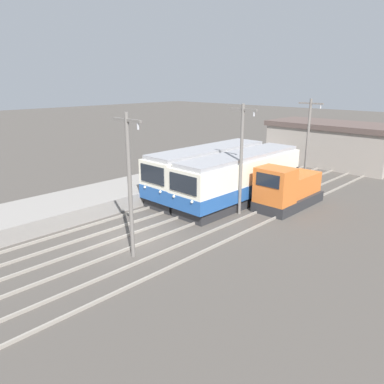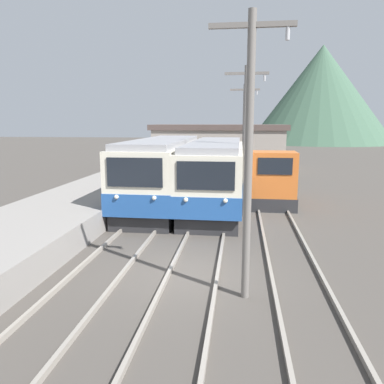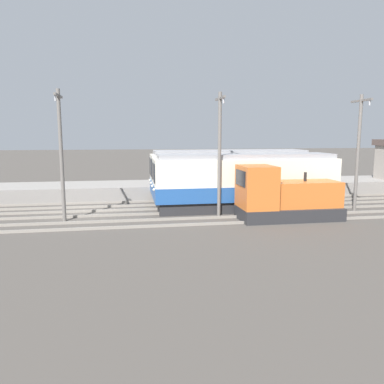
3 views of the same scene
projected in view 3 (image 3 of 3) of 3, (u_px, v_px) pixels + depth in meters
The scene contains 11 objects.
ground_plane at pixel (91, 214), 22.21m from camera, with size 200.00×200.00×0.00m, color #47423D.
platform_left at pixel (99, 191), 28.23m from camera, with size 4.50×54.00×0.96m, color gray.
track_left at pixel (95, 205), 24.74m from camera, with size 1.54×60.00×0.14m.
track_center at pixel (91, 213), 22.01m from camera, with size 1.54×60.00×0.14m.
track_right at pixel (85, 225), 19.08m from camera, with size 1.54×60.00×0.14m.
commuter_train_left at pixel (229, 178), 25.98m from camera, with size 2.84×10.96×3.61m.
commuter_train_center at pixel (245, 184), 23.30m from camera, with size 2.84×11.44×3.49m.
shunting_locomotive at pixel (284, 198), 20.65m from camera, with size 2.40×5.64×3.00m.
catenary_mast_near at pixel (61, 151), 19.76m from camera, with size 2.00×0.20×7.01m.
catenary_mast_mid at pixel (220, 149), 21.17m from camera, with size 2.00×0.20×7.01m.
catenary_mast_far at pixel (358, 149), 22.58m from camera, with size 2.00×0.20×7.01m.
Camera 3 is at (22.45, 2.31, 4.65)m, focal length 35.00 mm.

